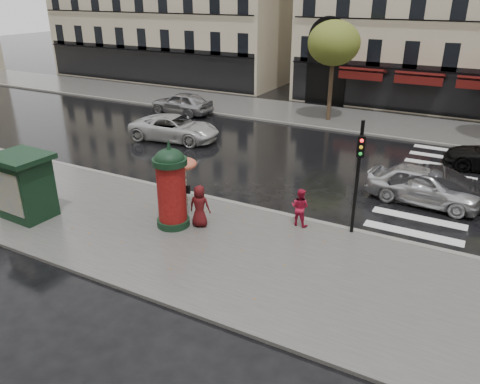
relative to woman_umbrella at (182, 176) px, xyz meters
The scene contains 17 objects.
ground 3.25m from the woman_umbrella, 27.33° to the right, with size 160.00×160.00×0.00m, color black.
near_sidewalk 3.44m from the woman_umbrella, 35.70° to the right, with size 90.00×7.00×0.12m, color #474744.
far_sidewalk 17.96m from the woman_umbrella, 82.04° to the left, with size 90.00×6.00×0.12m, color #474744.
near_kerb 3.41m from the woman_umbrella, 34.74° to the left, with size 90.00×0.25×0.14m, color slate.
far_kerb 15.01m from the woman_umbrella, 80.44° to the left, with size 90.00×0.25×0.14m, color slate.
zebra_crossing 11.99m from the woman_umbrella, 44.46° to the left, with size 3.60×11.75×0.01m, color silver.
tree_far_left 17.09m from the woman_umbrella, 88.36° to the left, with size 3.40×3.40×6.64m.
woman_umbrella is the anchor object (origin of this frame).
woman_red 4.75m from the woman_umbrella, 13.81° to the left, with size 0.72×0.56×1.48m, color #B21535.
man_burgundy 1.63m from the woman_umbrella, 30.03° to the right, with size 0.80×0.52×1.63m, color #4D0F12.
morris_column 1.23m from the woman_umbrella, 73.99° to the right, with size 1.28×1.28×3.44m.
traffic_light 6.74m from the woman_umbrella, 12.49° to the left, with size 0.31×0.42×4.23m.
newsstand 6.06m from the woman_umbrella, 147.69° to the right, with size 2.20×1.88×2.56m.
car_silver 10.15m from the woman_umbrella, 34.66° to the left, with size 1.89×4.69×1.60m, color silver.
car_darkgrey 10.88m from the woman_umbrella, 33.74° to the left, with size 1.54×4.43×1.46m, color black.
car_white 10.33m from the woman_umbrella, 127.56° to the left, with size 2.48×5.39×1.50m, color #B9B9B9.
car_far_silver 16.79m from the woman_umbrella, 125.09° to the left, with size 1.89×4.70×1.60m, color #98989D.
Camera 1 is at (7.63, -12.67, 8.39)m, focal length 35.00 mm.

